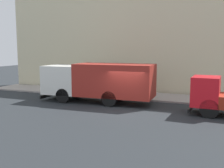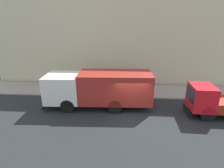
% 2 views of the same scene
% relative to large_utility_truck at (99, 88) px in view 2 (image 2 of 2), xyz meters
% --- Properties ---
extents(ground, '(80.00, 80.00, 0.00)m').
position_rel_large_utility_truck_xyz_m(ground, '(-1.23, -2.62, -1.66)').
color(ground, '#25292D').
extents(sidewalk, '(3.52, 30.00, 0.13)m').
position_rel_large_utility_truck_xyz_m(sidewalk, '(3.53, -2.62, -1.60)').
color(sidewalk, '#9E948E').
rests_on(sidewalk, ground).
extents(building_facade, '(0.50, 30.00, 10.54)m').
position_rel_large_utility_truck_xyz_m(building_facade, '(5.79, -2.62, 3.61)').
color(building_facade, beige).
rests_on(building_facade, ground).
extents(large_utility_truck, '(2.89, 8.60, 2.91)m').
position_rel_large_utility_truck_xyz_m(large_utility_truck, '(0.00, 0.00, 0.00)').
color(large_utility_truck, white).
rests_on(large_utility_truck, ground).
extents(small_flatbed_truck, '(2.22, 5.14, 2.34)m').
position_rel_large_utility_truck_xyz_m(small_flatbed_truck, '(-0.90, -8.84, -0.54)').
color(small_flatbed_truck, red).
rests_on(small_flatbed_truck, ground).
extents(pedestrian_walking, '(0.53, 0.53, 1.59)m').
position_rel_large_utility_truck_xyz_m(pedestrian_walking, '(3.01, 0.56, -0.70)').
color(pedestrian_walking, '#43344E').
rests_on(pedestrian_walking, sidewalk).
extents(pedestrian_standing, '(0.52, 0.52, 1.78)m').
position_rel_large_utility_truck_xyz_m(pedestrian_standing, '(2.47, 2.17, -0.60)').
color(pedestrian_standing, brown).
rests_on(pedestrian_standing, sidewalk).
extents(pedestrian_third, '(0.33, 0.33, 1.72)m').
position_rel_large_utility_truck_xyz_m(pedestrian_third, '(2.68, -0.19, -0.62)').
color(pedestrian_third, '#40375A').
rests_on(pedestrian_third, sidewalk).
extents(traffic_cone_orange, '(0.41, 0.41, 0.58)m').
position_rel_large_utility_truck_xyz_m(traffic_cone_orange, '(2.75, 3.55, -1.24)').
color(traffic_cone_orange, orange).
rests_on(traffic_cone_orange, sidewalk).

